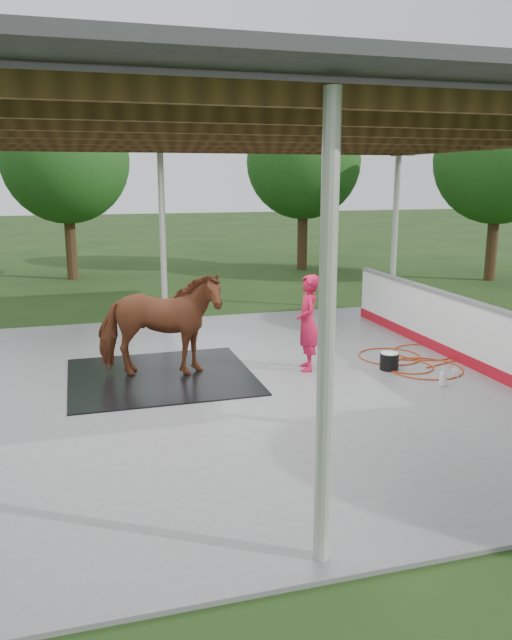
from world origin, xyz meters
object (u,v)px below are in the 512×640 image
object	(u,v)px
handler	(308,323)
wash_bucket	(389,361)
dasher_board	(465,333)
horse	(159,325)

from	to	relation	value
handler	wash_bucket	world-z (taller)	handler
handler	wash_bucket	bearing A→B (deg)	86.47
dasher_board	handler	world-z (taller)	handler
dasher_board	wash_bucket	bearing A→B (deg)	179.51
handler	dasher_board	bearing A→B (deg)	94.63
horse	handler	size ratio (longest dim) A/B	1.24
wash_bucket	handler	bearing A→B (deg)	163.46
dasher_board	wash_bucket	world-z (taller)	dasher_board
horse	wash_bucket	distance (m)	3.92
horse	wash_bucket	bearing A→B (deg)	-88.39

